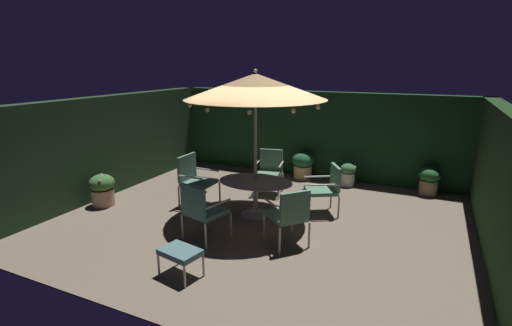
# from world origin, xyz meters

# --- Properties ---
(ground_plane) EXTENTS (7.91, 6.69, 0.02)m
(ground_plane) POSITION_xyz_m (0.00, 0.00, -0.01)
(ground_plane) COLOR #695C4B
(hedge_backdrop_rear) EXTENTS (7.91, 0.30, 2.19)m
(hedge_backdrop_rear) POSITION_xyz_m (0.00, 3.19, 1.10)
(hedge_backdrop_rear) COLOR #15361A
(hedge_backdrop_rear) RESTS_ON ground_plane
(hedge_backdrop_left) EXTENTS (0.30, 6.69, 2.19)m
(hedge_backdrop_left) POSITION_xyz_m (-3.81, 0.00, 1.10)
(hedge_backdrop_left) COLOR #1C331D
(hedge_backdrop_left) RESTS_ON ground_plane
(hedge_backdrop_right) EXTENTS (0.30, 6.69, 2.19)m
(hedge_backdrop_right) POSITION_xyz_m (3.81, 0.00, 1.10)
(hedge_backdrop_right) COLOR #1A3117
(hedge_backdrop_right) RESTS_ON ground_plane
(patio_dining_table) EXTENTS (1.46, 1.10, 0.70)m
(patio_dining_table) POSITION_xyz_m (-0.21, 0.02, 0.55)
(patio_dining_table) COLOR #BBADA9
(patio_dining_table) RESTS_ON ground_plane
(patio_umbrella) EXTENTS (2.59, 2.59, 2.78)m
(patio_umbrella) POSITION_xyz_m (-0.21, 0.02, 2.47)
(patio_umbrella) COLOR #B5B0A8
(patio_umbrella) RESTS_ON ground_plane
(patio_chair_north) EXTENTS (0.63, 0.66, 1.06)m
(patio_chair_north) POSITION_xyz_m (-1.60, 0.02, 0.60)
(patio_chair_north) COLOR #B3AEAB
(patio_chair_north) RESTS_ON ground_plane
(patio_chair_northeast) EXTENTS (0.74, 0.74, 0.99)m
(patio_chair_northeast) POSITION_xyz_m (-0.56, -1.32, 0.57)
(patio_chair_northeast) COLOR #B5B6A3
(patio_chair_northeast) RESTS_ON ground_plane
(patio_chair_east) EXTENTS (0.83, 0.82, 0.98)m
(patio_chair_east) POSITION_xyz_m (0.83, -0.90, 0.57)
(patio_chair_east) COLOR #B5B1AB
(patio_chair_east) RESTS_ON ground_plane
(patio_chair_southeast) EXTENTS (0.81, 0.79, 0.97)m
(patio_chair_southeast) POSITION_xyz_m (0.99, 0.71, 0.56)
(patio_chair_southeast) COLOR #B5AEAA
(patio_chair_southeast) RESTS_ON ground_plane
(patio_chair_south) EXTENTS (0.68, 0.68, 0.98)m
(patio_chair_south) POSITION_xyz_m (-0.48, 1.38, 0.57)
(patio_chair_south) COLOR #BCB2A3
(patio_chair_south) RESTS_ON ground_plane
(ottoman_footrest) EXTENTS (0.62, 0.48, 0.40)m
(ottoman_footrest) POSITION_xyz_m (-0.22, -2.39, 0.35)
(ottoman_footrest) COLOR #B4AFAC
(ottoman_footrest) RESTS_ON ground_plane
(potted_plant_right_far) EXTENTS (0.51, 0.51, 0.67)m
(potted_plant_right_far) POSITION_xyz_m (-3.31, -0.83, 0.36)
(potted_plant_right_far) COLOR tan
(potted_plant_right_far) RESTS_ON ground_plane
(potted_plant_right_near) EXTENTS (0.38, 0.38, 0.56)m
(potted_plant_right_near) POSITION_xyz_m (1.03, 2.64, 0.30)
(potted_plant_right_near) COLOR beige
(potted_plant_right_near) RESTS_ON ground_plane
(potted_plant_back_left) EXTENTS (0.58, 0.58, 0.69)m
(potted_plant_back_left) POSITION_xyz_m (-0.15, 2.78, 0.38)
(potted_plant_back_left) COLOR tan
(potted_plant_back_left) RESTS_ON ground_plane
(potted_plant_back_right) EXTENTS (0.48, 0.48, 0.64)m
(potted_plant_back_right) POSITION_xyz_m (2.81, 2.77, 0.35)
(potted_plant_back_right) COLOR #807051
(potted_plant_back_right) RESTS_ON ground_plane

